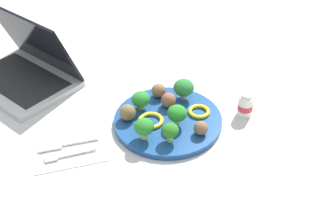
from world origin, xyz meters
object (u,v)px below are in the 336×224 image
at_px(yogurt_bottle, 245,105).
at_px(meatball_front_right, 128,113).
at_px(broccoli_floret_mid_left, 144,127).
at_px(broccoli_floret_front_right, 170,131).
at_px(pepper_ring_back_right, 199,111).
at_px(broccoli_floret_front_left, 184,88).
at_px(meatball_mid_right, 201,128).
at_px(plate, 168,120).
at_px(pepper_ring_mid_left, 151,120).
at_px(knife, 66,144).
at_px(meatball_mid_left, 168,100).
at_px(laptop, 25,69).
at_px(meatball_near_rim, 159,91).
at_px(fork, 67,154).
at_px(broccoli_floret_far_rim, 141,99).
at_px(broccoli_floret_back_left, 177,114).
at_px(napkin, 70,150).

bearing_deg(yogurt_bottle, meatball_front_right, -12.43).
bearing_deg(yogurt_bottle, broccoli_floret_mid_left, 3.57).
xyz_separation_m(broccoli_floret_front_right, pepper_ring_back_right, (-0.11, -0.08, -0.03)).
relative_size(broccoli_floret_front_left, meatball_mid_right, 1.66).
bearing_deg(plate, pepper_ring_mid_left, -1.16).
bearing_deg(knife, meatball_mid_right, 165.13).
xyz_separation_m(broccoli_floret_mid_left, pepper_ring_mid_left, (-0.03, -0.05, -0.03)).
bearing_deg(meatball_mid_left, laptop, -39.42).
bearing_deg(laptop, plate, 134.68).
bearing_deg(yogurt_bottle, broccoli_floret_front_left, -36.90).
relative_size(meatball_front_right, meatball_near_rim, 1.07).
relative_size(fork, knife, 0.83).
xyz_separation_m(broccoli_floret_far_rim, meatball_near_rim, (-0.06, -0.04, -0.01)).
xyz_separation_m(plate, broccoli_floret_front_left, (-0.07, -0.07, 0.04)).
relative_size(meatball_mid_right, pepper_ring_mid_left, 0.53).
relative_size(knife, laptop, 0.38).
bearing_deg(pepper_ring_mid_left, broccoli_floret_front_left, -150.40).
distance_m(plate, pepper_ring_back_right, 0.09).
bearing_deg(meatball_mid_left, knife, 9.56).
bearing_deg(meatball_mid_right, pepper_ring_mid_left, -40.14).
height_order(broccoli_floret_back_left, napkin, broccoli_floret_back_left).
relative_size(broccoli_floret_far_rim, broccoli_floret_mid_left, 0.90).
bearing_deg(broccoli_floret_front_left, plate, 43.94).
distance_m(broccoli_floret_mid_left, fork, 0.19).
bearing_deg(broccoli_floret_far_rim, broccoli_floret_front_right, 100.92).
xyz_separation_m(broccoli_floret_back_left, meatball_mid_left, (-0.01, -0.08, -0.02)).
relative_size(meatball_mid_right, napkin, 0.21).
bearing_deg(broccoli_floret_back_left, meatball_mid_right, 129.30).
xyz_separation_m(broccoli_floret_front_left, yogurt_bottle, (-0.14, 0.10, -0.02)).
distance_m(fork, laptop, 0.38).
bearing_deg(broccoli_floret_back_left, broccoli_floret_front_right, 54.00).
xyz_separation_m(knife, laptop, (0.07, -0.33, 0.03)).
distance_m(meatball_front_right, pepper_ring_mid_left, 0.06).
xyz_separation_m(broccoli_floret_far_rim, pepper_ring_back_right, (-0.14, 0.07, -0.02)).
relative_size(broccoli_floret_front_right, fork, 0.41).
bearing_deg(meatball_mid_right, broccoli_floret_front_left, -95.51).
relative_size(meatball_front_right, yogurt_bottle, 0.64).
bearing_deg(yogurt_bottle, broccoli_floret_back_left, -0.74).
height_order(meatball_mid_left, knife, meatball_mid_left).
xyz_separation_m(meatball_mid_right, pepper_ring_mid_left, (0.10, -0.09, -0.01)).
bearing_deg(fork, yogurt_bottle, -179.82).
bearing_deg(knife, broccoli_floret_mid_left, 163.93).
distance_m(broccoli_floret_front_left, laptop, 0.48).
relative_size(meatball_mid_right, knife, 0.24).
relative_size(pepper_ring_back_right, napkin, 0.34).
xyz_separation_m(broccoli_floret_front_left, meatball_mid_left, (0.05, 0.02, -0.02)).
bearing_deg(meatball_near_rim, laptop, -34.77).
xyz_separation_m(meatball_front_right, meatball_mid_right, (-0.15, 0.12, -0.00)).
height_order(broccoli_floret_back_left, meatball_mid_left, broccoli_floret_back_left).
bearing_deg(broccoli_floret_front_right, broccoli_floret_front_left, -122.07).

